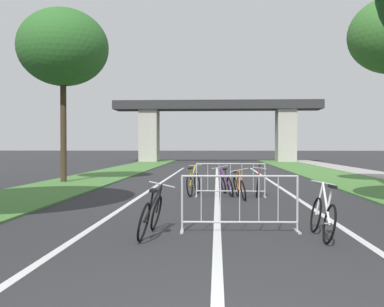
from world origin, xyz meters
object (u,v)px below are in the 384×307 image
(crowd_barrier_nearest, at_px, (240,204))
(bicycle_white_3, at_px, (323,216))
(bicycle_black_1, at_px, (151,215))
(bicycle_yellow_5, at_px, (193,183))
(bicycle_red_2, at_px, (258,183))
(tree_left_oak_mid, at_px, (63,48))
(bicycle_orange_0, at_px, (239,187))
(bicycle_purple_4, at_px, (226,184))
(crowd_barrier_second, at_px, (230,180))

(crowd_barrier_nearest, distance_m, bicycle_white_3, 1.49)
(crowd_barrier_nearest, height_order, bicycle_white_3, crowd_barrier_nearest)
(bicycle_black_1, bearing_deg, bicycle_yellow_5, 90.38)
(bicycle_red_2, bearing_deg, bicycle_white_3, 99.49)
(tree_left_oak_mid, bearing_deg, bicycle_orange_0, -37.01)
(bicycle_yellow_5, bearing_deg, bicycle_white_3, -57.96)
(tree_left_oak_mid, relative_size, crowd_barrier_nearest, 3.40)
(crowd_barrier_nearest, height_order, bicycle_orange_0, crowd_barrier_nearest)
(tree_left_oak_mid, height_order, bicycle_purple_4, tree_left_oak_mid)
(tree_left_oak_mid, relative_size, bicycle_black_1, 4.40)
(bicycle_red_2, bearing_deg, crowd_barrier_second, 28.84)
(bicycle_red_2, relative_size, bicycle_white_3, 1.08)
(tree_left_oak_mid, distance_m, bicycle_red_2, 10.63)
(bicycle_orange_0, distance_m, bicycle_black_1, 6.02)
(tree_left_oak_mid, xyz_separation_m, bicycle_red_2, (7.90, -4.62, -5.40))
(bicycle_red_2, bearing_deg, bicycle_black_1, 74.53)
(crowd_barrier_nearest, distance_m, bicycle_orange_0, 5.28)
(crowd_barrier_nearest, bearing_deg, bicycle_white_3, -18.78)
(crowd_barrier_nearest, relative_size, bicycle_black_1, 1.29)
(bicycle_red_2, height_order, bicycle_white_3, bicycle_red_2)
(tree_left_oak_mid, height_order, crowd_barrier_nearest, tree_left_oak_mid)
(crowd_barrier_nearest, distance_m, bicycle_yellow_5, 6.29)
(crowd_barrier_nearest, bearing_deg, bicycle_red_2, 81.78)
(bicycle_white_3, bearing_deg, crowd_barrier_second, 102.74)
(bicycle_white_3, height_order, bicycle_yellow_5, bicycle_yellow_5)
(bicycle_orange_0, xyz_separation_m, bicycle_purple_4, (-0.37, 0.98, 0.00))
(tree_left_oak_mid, relative_size, crowd_barrier_second, 3.40)
(crowd_barrier_second, relative_size, bicycle_yellow_5, 1.30)
(bicycle_purple_4, bearing_deg, tree_left_oak_mid, 135.37)
(tree_left_oak_mid, distance_m, bicycle_yellow_5, 9.18)
(crowd_barrier_nearest, relative_size, crowd_barrier_second, 1.00)
(crowd_barrier_second, bearing_deg, tree_left_oak_mid, 144.50)
(bicycle_red_2, relative_size, bicycle_yellow_5, 1.05)
(crowd_barrier_second, bearing_deg, bicycle_orange_0, -62.27)
(crowd_barrier_nearest, bearing_deg, bicycle_yellow_5, 100.78)
(bicycle_red_2, relative_size, bicycle_purple_4, 1.06)
(bicycle_white_3, xyz_separation_m, bicycle_purple_4, (-1.52, 6.72, -0.02))
(crowd_barrier_second, distance_m, bicycle_red_2, 0.97)
(tree_left_oak_mid, distance_m, crowd_barrier_second, 10.11)
(bicycle_white_3, bearing_deg, tree_left_oak_mid, 126.93)
(bicycle_white_3, bearing_deg, bicycle_red_2, 94.54)
(crowd_barrier_second, height_order, bicycle_orange_0, crowd_barrier_second)
(bicycle_orange_0, height_order, bicycle_yellow_5, bicycle_yellow_5)
(bicycle_black_1, bearing_deg, crowd_barrier_nearest, 20.47)
(crowd_barrier_second, height_order, bicycle_black_1, crowd_barrier_second)
(tree_left_oak_mid, xyz_separation_m, crowd_barrier_second, (7.02, -5.01, -5.28))
(crowd_barrier_nearest, relative_size, bicycle_orange_0, 1.29)
(tree_left_oak_mid, distance_m, bicycle_orange_0, 10.61)
(crowd_barrier_second, relative_size, bicycle_red_2, 1.24)
(crowd_barrier_second, bearing_deg, bicycle_white_3, -77.31)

